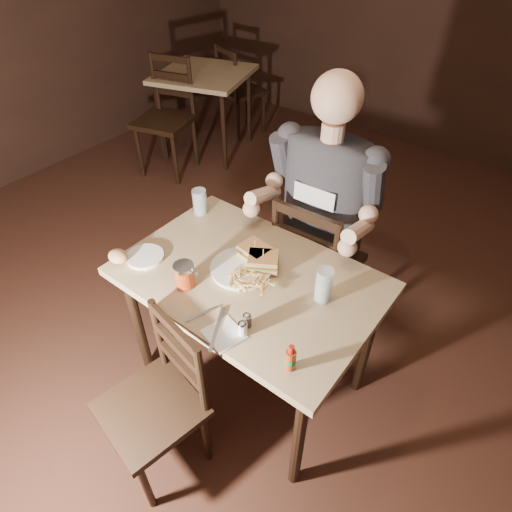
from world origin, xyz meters
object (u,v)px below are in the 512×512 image
Objects in this scene: bg_chair_near at (164,120)px; dinner_plate at (241,269)px; bg_table at (204,82)px; glass_left at (200,202)px; glass_right at (324,285)px; main_table at (249,290)px; syrup_dispenser at (185,275)px; hot_sauce at (291,357)px; diner at (323,185)px; bg_chair_far at (242,91)px; chair_near at (150,409)px; side_plate at (145,257)px; chair_far at (318,262)px.

bg_chair_near is 3.70× the size of dinner_plate.
glass_left reaches higher than bg_table.
glass_right is at bearing -10.52° from glass_left.
glass_right reaches higher than glass_left.
glass_right is at bearing 12.78° from main_table.
bg_chair_near is 2.42m from syrup_dispenser.
hot_sauce reaches higher than bg_table.
bg_chair_near reaches higher than syrup_dispenser.
bg_chair_far is at bearing 134.39° from diner.
chair_near is 1.26m from diner.
main_table is 0.31m from syrup_dispenser.
glass_left is 1.04m from hot_sauce.
dinner_plate reaches higher than side_plate.
side_plate is at bearing 55.63° from chair_far.
chair_far is at bearing 119.99° from glass_right.
hot_sauce is (0.37, -0.81, -0.16)m from diner.
syrup_dispenser is 0.27m from side_plate.
main_table is 1.15× the size of bg_chair_near.
glass_right reaches higher than bg_table.
bg_chair_far reaches higher than main_table.
bg_table is at bearing -35.20° from chair_far.
bg_table is 1.13× the size of bg_chair_far.
syrup_dispenser reaches higher than chair_near.
syrup_dispenser is at bearing -131.04° from main_table.
chair_near is 1.02m from glass_left.
diner is 9.15× the size of syrup_dispenser.
glass_right reaches higher than chair_far.
main_table is at bearing -24.47° from glass_left.
main_table is at bearing -96.31° from diner.
bg_table is at bearing 142.11° from glass_right.
syrup_dispenser is at bearing -55.67° from bg_chair_near.
bg_chair_near reaches higher than side_plate.
bg_table is 3.74× the size of dinner_plate.
chair_far is 2.18m from bg_chair_near.
bg_table is 2.48m from diner.
bg_chair_near reaches higher than bg_table.
chair_near is 4.93× the size of side_plate.
bg_chair_far is at bearing 120.63° from side_plate.
dinner_plate is 0.54m from hot_sauce.
glass_left is (1.51, -2.21, 0.39)m from bg_chair_far.
chair_near is 3.07× the size of dinner_plate.
dinner_plate is 1.69× the size of glass_right.
bg_chair_near is at bearing 135.45° from side_plate.
main_table is 8.48× the size of glass_left.
bg_chair_near is 5.94× the size of side_plate.
bg_table is at bearing 131.55° from syrup_dispenser.
bg_chair_near reaches higher than glass_right.
main_table is at bearing -49.14° from bg_chair_near.
main_table is 1.28× the size of bg_chair_far.
dinner_plate is (1.96, -1.88, 0.10)m from bg_table.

